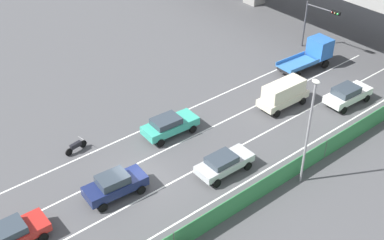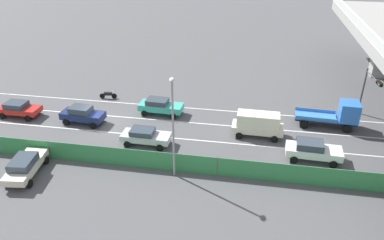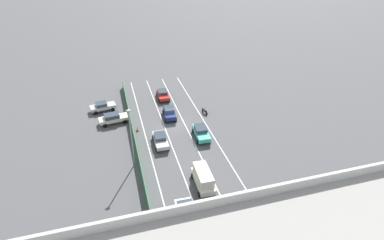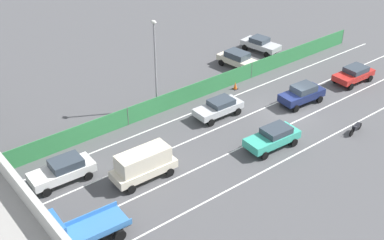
{
  "view_description": "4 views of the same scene",
  "coord_description": "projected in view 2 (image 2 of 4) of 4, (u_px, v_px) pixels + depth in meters",
  "views": [
    {
      "loc": [
        22.97,
        -13.88,
        23.51
      ],
      "look_at": [
        -1.2,
        5.98,
        2.0
      ],
      "focal_mm": 46.91,
      "sensor_mm": 36.0,
      "label": 1
    },
    {
      "loc": [
        30.66,
        14.44,
        17.55
      ],
      "look_at": [
        1.0,
        9.24,
        1.71
      ],
      "focal_mm": 34.87,
      "sensor_mm": 36.0,
      "label": 2
    },
    {
      "loc": [
        8.55,
        41.31,
        25.52
      ],
      "look_at": [
        -2.67,
        1.54,
        0.95
      ],
      "focal_mm": 28.63,
      "sensor_mm": 36.0,
      "label": 3
    },
    {
      "loc": [
        -24.98,
        30.42,
        22.35
      ],
      "look_at": [
        1.14,
        9.83,
        2.18
      ],
      "focal_mm": 47.71,
      "sensor_mm": 36.0,
      "label": 4
    }
  ],
  "objects": [
    {
      "name": "car_van_cream",
      "position": [
        258.0,
        123.0,
        34.34
      ],
      "size": [
        2.11,
        4.73,
        2.28
      ],
      "color": "beige",
      "rests_on": "ground"
    },
    {
      "name": "parked_sedan_cream",
      "position": [
        25.0,
        165.0,
        29.01
      ],
      "size": [
        4.78,
        2.46,
        1.64
      ],
      "color": "beige",
      "rests_on": "ground"
    },
    {
      "name": "green_fence",
      "position": [
        131.0,
        158.0,
        30.13
      ],
      "size": [
        0.1,
        42.46,
        1.63
      ],
      "color": "#338447",
      "rests_on": "ground"
    },
    {
      "name": "lane_line_mid_right",
      "position": [
        148.0,
        136.0,
        34.88
      ],
      "size": [
        0.14,
        46.36,
        0.01
      ],
      "primitive_type": "cube",
      "color": "silver",
      "rests_on": "ground"
    },
    {
      "name": "motorcycle",
      "position": [
        108.0,
        95.0,
        42.17
      ],
      "size": [
        0.61,
        1.94,
        0.93
      ],
      "color": "black",
      "rests_on": "ground"
    },
    {
      "name": "car_sedan_red",
      "position": [
        19.0,
        108.0,
        38.12
      ],
      "size": [
        2.13,
        4.3,
        1.53
      ],
      "color": "red",
      "rests_on": "ground"
    },
    {
      "name": "lane_line_left_edge",
      "position": [
        165.0,
        106.0,
        40.58
      ],
      "size": [
        0.14,
        46.36,
        0.01
      ],
      "primitive_type": "cube",
      "color": "silver",
      "rests_on": "ground"
    },
    {
      "name": "car_taxi_teal",
      "position": [
        160.0,
        106.0,
        38.54
      ],
      "size": [
        2.2,
        4.59,
        1.63
      ],
      "color": "teal",
      "rests_on": "ground"
    },
    {
      "name": "car_sedan_navy",
      "position": [
        82.0,
        114.0,
        36.74
      ],
      "size": [
        2.18,
        4.38,
        1.75
      ],
      "color": "navy",
      "rests_on": "ground"
    },
    {
      "name": "flatbed_truck_blue",
      "position": [
        339.0,
        114.0,
        35.8
      ],
      "size": [
        2.53,
        5.85,
        2.71
      ],
      "color": "black",
      "rests_on": "ground"
    },
    {
      "name": "traffic_cone",
      "position": [
        86.0,
        153.0,
        31.67
      ],
      "size": [
        0.47,
        0.47,
        0.73
      ],
      "color": "orange",
      "rests_on": "ground"
    },
    {
      "name": "car_hatchback_white",
      "position": [
        313.0,
        150.0,
        30.97
      ],
      "size": [
        2.17,
        4.61,
        1.7
      ],
      "color": "silver",
      "rests_on": "ground"
    },
    {
      "name": "traffic_light",
      "position": [
        370.0,
        87.0,
        36.21
      ],
      "size": [
        3.79,
        0.64,
        4.94
      ],
      "color": "#47474C",
      "rests_on": "ground"
    },
    {
      "name": "car_sedan_silver",
      "position": [
        145.0,
        136.0,
        33.18
      ],
      "size": [
        2.01,
        4.39,
        1.51
      ],
      "color": "#B7BABC",
      "rests_on": "ground"
    },
    {
      "name": "lane_line_right_edge",
      "position": [
        138.0,
        155.0,
        32.04
      ],
      "size": [
        0.14,
        46.36,
        0.01
      ],
      "primitive_type": "cube",
      "color": "silver",
      "rests_on": "ground"
    },
    {
      "name": "street_lamp",
      "position": [
        173.0,
        120.0,
        27.17
      ],
      "size": [
        0.6,
        0.36,
        8.19
      ],
      "color": "gray",
      "rests_on": "ground"
    },
    {
      "name": "lane_line_mid_left",
      "position": [
        157.0,
        120.0,
        37.73
      ],
      "size": [
        0.14,
        46.36,
        0.01
      ],
      "primitive_type": "cube",
      "color": "silver",
      "rests_on": "ground"
    },
    {
      "name": "ground_plane",
      "position": [
        102.0,
        123.0,
        37.1
      ],
      "size": [
        300.0,
        300.0,
        0.0
      ],
      "primitive_type": "plane",
      "color": "#4C4C4F"
    }
  ]
}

